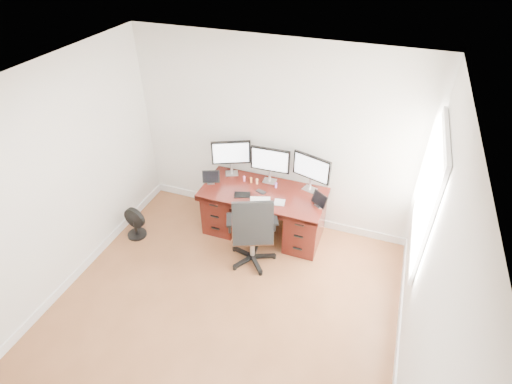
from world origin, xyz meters
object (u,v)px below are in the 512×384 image
(floor_fan, at_px, (135,223))
(monitor_center, at_px, (270,161))
(office_chair, at_px, (252,242))
(desk, at_px, (264,210))
(keyboard, at_px, (260,200))

(floor_fan, height_order, monitor_center, monitor_center)
(office_chair, xyz_separation_m, floor_fan, (-1.77, -0.07, -0.14))
(desk, relative_size, floor_fan, 3.60)
(floor_fan, height_order, keyboard, keyboard)
(office_chair, relative_size, floor_fan, 2.40)
(desk, height_order, keyboard, keyboard)
(office_chair, relative_size, monitor_center, 2.06)
(floor_fan, bearing_deg, office_chair, 9.06)
(desk, distance_m, keyboard, 0.42)
(floor_fan, bearing_deg, desk, 29.20)
(office_chair, height_order, floor_fan, office_chair)
(floor_fan, distance_m, keyboard, 1.88)
(keyboard, bearing_deg, floor_fan, 177.22)
(desk, distance_m, office_chair, 0.64)
(monitor_center, relative_size, keyboard, 2.06)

